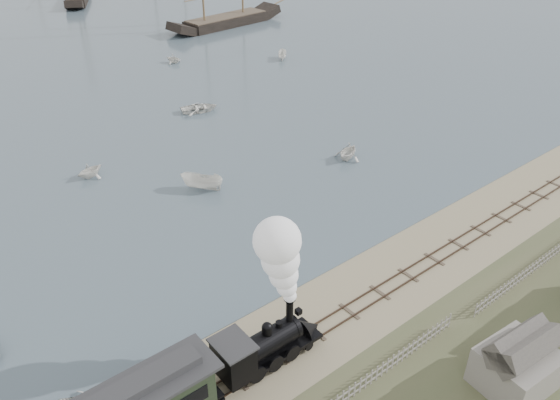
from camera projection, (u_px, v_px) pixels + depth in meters
ground at (339, 290)px, 38.11m from camera, size 600.00×600.00×0.00m
rail_track at (360, 305)px, 36.76m from camera, size 120.00×1.80×0.16m
picket_fence_east at (534, 272)px, 39.79m from camera, size 15.00×0.10×1.20m
shed_mid at (511, 384)px, 31.21m from camera, size 4.00×3.50×3.60m
locomotive at (280, 302)px, 30.86m from camera, size 7.37×2.75×9.19m
rowboat_1 at (90, 170)px, 51.46m from camera, size 2.97×3.23×1.42m
rowboat_2 at (202, 182)px, 49.38m from camera, size 3.91×3.72×1.52m
rowboat_3 at (199, 108)px, 65.34m from camera, size 4.48×5.24×0.92m
rowboat_4 at (348, 151)px, 54.59m from camera, size 3.61×3.87×1.66m
rowboat_5 at (282, 55)px, 82.93m from camera, size 3.13×2.98×1.22m
rowboat_7 at (173, 58)px, 81.31m from camera, size 3.24×3.04×1.37m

